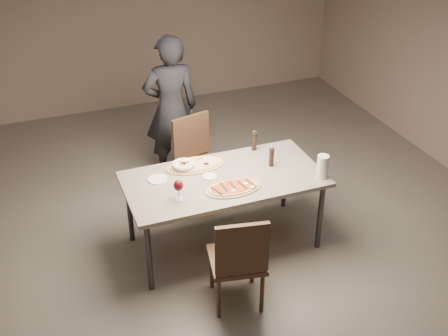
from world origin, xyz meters
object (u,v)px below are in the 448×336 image
object	(u,v)px
bread_basket	(183,165)
dining_table	(224,183)
ham_pizza	(195,165)
chair_near	(239,258)
chair_far	(197,156)
zucchini_pizza	(233,188)
diner	(171,108)
pepper_mill_left	(272,157)
carafe	(323,167)

from	to	relation	value
bread_basket	dining_table	bearing A→B (deg)	-41.25
ham_pizza	bread_basket	xyz separation A→B (m)	(-0.12, -0.02, 0.03)
chair_near	chair_far	size ratio (longest dim) A/B	0.97
zucchini_pizza	diner	bearing A→B (deg)	114.80
zucchini_pizza	bread_basket	bearing A→B (deg)	144.58
zucchini_pizza	chair_far	bearing A→B (deg)	111.52
pepper_mill_left	carafe	bearing A→B (deg)	-45.35
dining_table	chair_far	bearing A→B (deg)	89.01
zucchini_pizza	ham_pizza	distance (m)	0.53
carafe	diner	size ratio (longest dim) A/B	0.13
bread_basket	carafe	world-z (taller)	carafe
pepper_mill_left	bread_basket	bearing A→B (deg)	164.09
chair_far	diner	size ratio (longest dim) A/B	0.58
ham_pizza	diner	world-z (taller)	diner
bread_basket	chair_far	xyz separation A→B (m)	(0.31, 0.55, -0.26)
carafe	chair_far	bearing A→B (deg)	125.99
ham_pizza	chair_near	world-z (taller)	chair_near
ham_pizza	diner	distance (m)	1.16
ham_pizza	bread_basket	distance (m)	0.13
diner	dining_table	bearing A→B (deg)	97.12
dining_table	zucchini_pizza	xyz separation A→B (m)	(0.00, -0.21, 0.07)
bread_basket	chair_near	distance (m)	1.14
ham_pizza	diner	size ratio (longest dim) A/B	0.33
ham_pizza	chair_far	xyz separation A→B (m)	(0.19, 0.54, -0.23)
zucchini_pizza	chair_near	bearing A→B (deg)	-85.72
zucchini_pizza	diner	world-z (taller)	diner
carafe	chair_near	distance (m)	1.20
bread_basket	diner	distance (m)	1.20
pepper_mill_left	chair_far	xyz separation A→B (m)	(-0.47, 0.78, -0.31)
zucchini_pizza	pepper_mill_left	world-z (taller)	pepper_mill_left
carafe	diner	xyz separation A→B (m)	(-0.91, 1.74, -0.03)
chair_near	ham_pizza	bearing A→B (deg)	100.05
dining_table	chair_far	world-z (taller)	chair_far
dining_table	carafe	world-z (taller)	carafe
diner	chair_near	bearing A→B (deg)	91.14
diner	ham_pizza	bearing A→B (deg)	88.98
dining_table	zucchini_pizza	size ratio (longest dim) A/B	3.58
zucchini_pizza	pepper_mill_left	xyz separation A→B (m)	(0.48, 0.25, 0.08)
bread_basket	chair_far	size ratio (longest dim) A/B	0.22
dining_table	pepper_mill_left	distance (m)	0.51
carafe	diner	bearing A→B (deg)	117.42
pepper_mill_left	carafe	size ratio (longest dim) A/B	0.91
chair_far	bread_basket	bearing A→B (deg)	45.52
pepper_mill_left	chair_far	distance (m)	0.96
pepper_mill_left	diner	world-z (taller)	diner
zucchini_pizza	bread_basket	size ratio (longest dim) A/B	2.40
pepper_mill_left	chair_far	bearing A→B (deg)	121.38
diner	carafe	bearing A→B (deg)	121.55
bread_basket	chair_far	distance (m)	0.69
dining_table	bread_basket	xyz separation A→B (m)	(-0.30, 0.26, 0.10)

